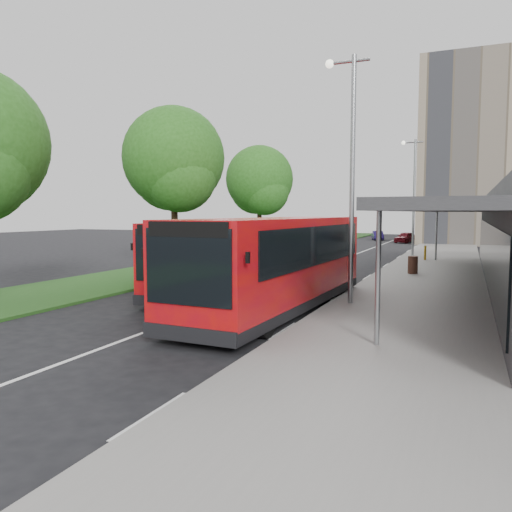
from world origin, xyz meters
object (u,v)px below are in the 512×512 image
at_px(lamp_post_near, 350,164).
at_px(car_near, 405,237).
at_px(bus_second, 224,255).
at_px(bollard, 425,253).
at_px(car_far, 378,235).
at_px(bus_main, 278,264).
at_px(tree_far, 260,184).
at_px(tree_mid, 174,165).
at_px(lamp_post_far, 413,190).
at_px(litter_bin, 413,265).

height_order(lamp_post_near, car_near, lamp_post_near).
xyz_separation_m(bus_second, bollard, (6.54, 15.19, -0.83)).
bearing_deg(car_far, bus_main, -100.49).
xyz_separation_m(tree_far, bus_main, (9.22, -20.57, -3.78)).
bearing_deg(bus_second, bus_main, -47.06).
bearing_deg(tree_mid, car_near, 73.85).
distance_m(tree_mid, bus_second, 9.00).
distance_m(tree_mid, lamp_post_far, 17.10).
bearing_deg(bus_main, bus_second, 140.26).
distance_m(bollard, car_far, 25.79).
bearing_deg(car_near, bus_second, -78.61).
bearing_deg(litter_bin, lamp_post_near, -97.35).
height_order(lamp_post_near, lamp_post_far, same).
bearing_deg(tree_mid, car_far, 81.36).
distance_m(lamp_post_near, car_far, 42.23).
distance_m(tree_mid, car_near, 31.99).
height_order(lamp_post_far, litter_bin, lamp_post_far).
relative_size(lamp_post_near, bus_main, 0.76).
xyz_separation_m(tree_far, lamp_post_near, (11.13, -19.05, -0.59)).
relative_size(tree_mid, bollard, 9.77).
xyz_separation_m(bollard, car_far, (-7.04, 24.81, -0.09)).
bearing_deg(tree_mid, litter_bin, 9.47).
bearing_deg(bus_main, lamp_post_near, 40.70).
relative_size(tree_mid, car_far, 2.83).
relative_size(tree_far, bollard, 9.10).
height_order(tree_mid, bus_main, tree_mid).
bearing_deg(bus_second, car_near, 80.06).
relative_size(bollard, car_far, 0.29).
bearing_deg(lamp_post_far, tree_mid, -130.68).
bearing_deg(tree_mid, tree_far, 90.00).
relative_size(bollard, car_near, 0.27).
height_order(tree_mid, lamp_post_near, tree_mid).
bearing_deg(car_near, bollard, -64.10).
height_order(litter_bin, car_far, car_far).
relative_size(lamp_post_near, litter_bin, 9.38).
bearing_deg(litter_bin, bollard, 90.08).
bearing_deg(car_far, lamp_post_near, -97.71).
distance_m(tree_mid, bus_main, 13.26).
height_order(bus_main, litter_bin, bus_main).
xyz_separation_m(tree_mid, car_far, (5.25, 34.55, -5.18)).
bearing_deg(lamp_post_near, bus_second, 163.45).
bearing_deg(lamp_post_near, bollard, 86.04).
distance_m(lamp_post_far, bus_main, 21.84).
distance_m(litter_bin, bollard, 7.69).
distance_m(lamp_post_near, bus_second, 6.50).
relative_size(tree_mid, car_near, 2.63).
height_order(bus_main, bollard, bus_main).
height_order(bus_second, bollard, bus_second).
relative_size(tree_far, bus_second, 0.82).
xyz_separation_m(bus_main, bollard, (3.07, 18.31, -0.92)).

